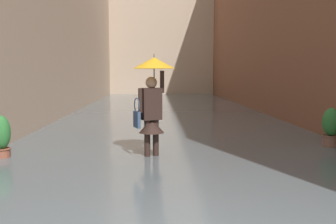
{
  "coord_description": "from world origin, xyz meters",
  "views": [
    {
      "loc": [
        0.5,
        2.36,
        1.78
      ],
      "look_at": [
        0.23,
        -5.53,
        0.93
      ],
      "focal_mm": 40.02,
      "sensor_mm": 36.0,
      "label": 1
    }
  ],
  "objects": [
    {
      "name": "ground_plane",
      "position": [
        0.0,
        -12.99,
        0.0
      ],
      "size": [
        64.97,
        64.97,
        0.0
      ],
      "primitive_type": "plane",
      "color": "slate"
    },
    {
      "name": "potted_plant_far_left",
      "position": [
        -3.46,
        -5.85,
        0.51
      ],
      "size": [
        0.4,
        0.4,
        0.97
      ],
      "color": "brown",
      "rests_on": "ground_plane"
    },
    {
      "name": "person_wading",
      "position": [
        0.56,
        -5.01,
        1.39
      ],
      "size": [
        0.84,
        0.84,
        2.13
      ],
      "color": "#2D2319",
      "rests_on": "ground_plane"
    },
    {
      "name": "building_facade_far",
      "position": [
        0.0,
        -26.89,
        6.54
      ],
      "size": [
        11.4,
        1.8,
        13.08
      ],
      "primitive_type": "cube",
      "color": "tan",
      "rests_on": "ground_plane"
    },
    {
      "name": "potted_plant_mid_right",
      "position": [
        3.51,
        -4.97,
        0.49
      ],
      "size": [
        0.34,
        0.34,
        0.93
      ],
      "color": "brown",
      "rests_on": "ground_plane"
    },
    {
      "name": "flood_water",
      "position": [
        0.0,
        -12.99,
        0.05
      ],
      "size": [
        8.6,
        31.99,
        0.11
      ],
      "primitive_type": "cube",
      "color": "#515B60",
      "rests_on": "ground_plane"
    }
  ]
}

